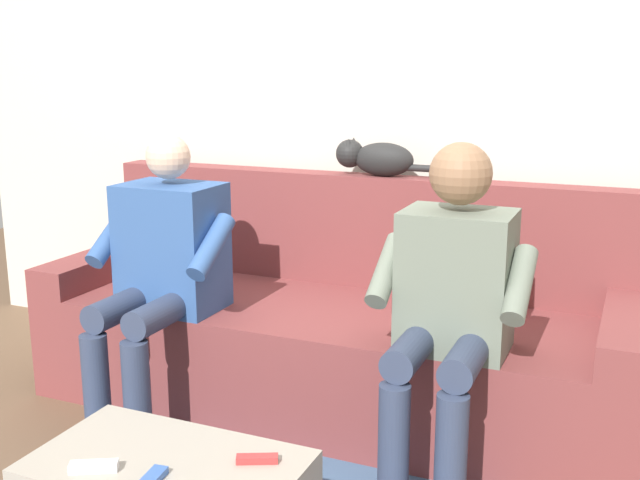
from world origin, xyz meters
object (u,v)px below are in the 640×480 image
object	(u,v)px
cat_on_backrest	(375,158)
remote_white	(94,467)
person_right_seated	(163,263)
person_left_seated	(451,295)
remote_red	(257,459)
couch	(336,334)

from	to	relation	value
cat_on_backrest	remote_white	distance (m)	1.77
cat_on_backrest	person_right_seated	bearing A→B (deg)	47.51
person_right_seated	cat_on_backrest	world-z (taller)	person_right_seated
person_right_seated	person_left_seated	bearing A→B (deg)	179.89
person_left_seated	remote_red	distance (m)	0.86
person_right_seated	cat_on_backrest	xyz separation A→B (m)	(-0.63, -0.69, 0.36)
cat_on_backrest	person_left_seated	bearing A→B (deg)	126.61
couch	remote_red	xyz separation A→B (m)	(-0.23, 1.13, 0.06)
cat_on_backrest	remote_white	bearing A→B (deg)	82.98
cat_on_backrest	remote_red	bearing A→B (deg)	96.90
cat_on_backrest	remote_red	world-z (taller)	cat_on_backrest
person_right_seated	remote_red	size ratio (longest dim) A/B	10.08
remote_white	remote_red	distance (m)	0.43
cat_on_backrest	remote_white	xyz separation A→B (m)	(0.20, 1.63, -0.64)
person_right_seated	remote_red	bearing A→B (deg)	137.23
person_left_seated	remote_red	size ratio (longest dim) A/B	10.21
person_right_seated	remote_white	distance (m)	1.08
couch	person_left_seated	bearing A→B (deg)	145.20
remote_white	person_left_seated	bearing A→B (deg)	-155.67
couch	person_right_seated	bearing A→B (deg)	34.65
person_left_seated	person_right_seated	world-z (taller)	person_left_seated
person_right_seated	remote_red	distance (m)	1.13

